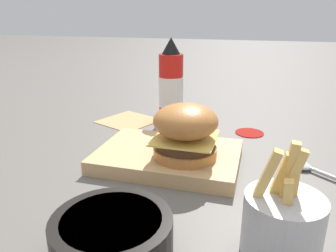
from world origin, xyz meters
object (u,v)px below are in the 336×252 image
object	(u,v)px
serving_board	(168,157)
spoon	(308,168)
ketchup_bottle	(171,87)
burger	(185,131)
side_bowl	(112,235)
fries_basket	(282,222)

from	to	relation	value
serving_board	spoon	xyz separation A→B (m)	(0.26, 0.04, -0.01)
serving_board	spoon	distance (m)	0.26
ketchup_bottle	serving_board	bearing A→B (deg)	-75.76
serving_board	burger	distance (m)	0.07
ketchup_bottle	side_bowl	world-z (taller)	ketchup_bottle
fries_basket	spoon	bearing A→B (deg)	76.41
burger	side_bowl	world-z (taller)	burger
serving_board	ketchup_bottle	size ratio (longest dim) A/B	1.22
ketchup_bottle	fries_basket	world-z (taller)	ketchup_bottle
serving_board	side_bowl	distance (m)	0.26
serving_board	burger	xyz separation A→B (m)	(0.04, -0.01, 0.06)
serving_board	spoon	world-z (taller)	serving_board
burger	spoon	xyz separation A→B (m)	(0.22, 0.05, -0.07)
side_bowl	spoon	distance (m)	0.39
ketchup_bottle	spoon	bearing A→B (deg)	-31.46
fries_basket	spoon	size ratio (longest dim) A/B	1.03
burger	ketchup_bottle	size ratio (longest dim) A/B	0.53
side_bowl	burger	bearing A→B (deg)	82.68
serving_board	ketchup_bottle	bearing A→B (deg)	104.24
burger	serving_board	bearing A→B (deg)	157.85
fries_basket	side_bowl	size ratio (longest dim) A/B	1.00
side_bowl	ketchup_bottle	bearing A→B (deg)	97.48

